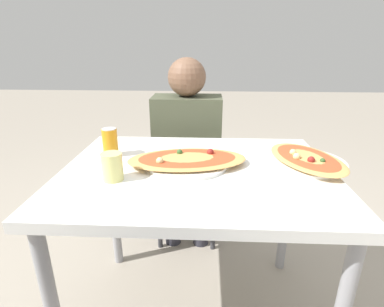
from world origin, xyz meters
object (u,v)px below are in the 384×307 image
chair_far_seated (188,162)px  person_seated (187,140)px  pizza_main (187,160)px  dining_table (197,188)px  pizza_second (307,159)px  soda_can (110,142)px  drink_glass (112,167)px

chair_far_seated → person_seated: size_ratio=0.76×
pizza_main → person_seated: bearing=93.8°
person_seated → pizza_main: 0.60m
dining_table → pizza_main: bearing=136.8°
pizza_second → chair_far_seated: bearing=128.8°
dining_table → chair_far_seated: (-0.08, 0.74, -0.19)m
pizza_second → dining_table: bearing=-170.8°
soda_can → drink_glass: bearing=-71.3°
soda_can → pizza_second: soda_can is taller
chair_far_seated → pizza_second: 0.91m
dining_table → person_seated: person_seated is taller
pizza_second → drink_glass: bearing=-166.0°
person_seated → drink_glass: bearing=73.2°
chair_far_seated → pizza_second: size_ratio=1.96×
drink_glass → pizza_main: bearing=30.5°
soda_can → drink_glass: soda_can is taller
dining_table → chair_far_seated: chair_far_seated is taller
person_seated → drink_glass: person_seated is taller
chair_far_seated → pizza_second: (0.54, -0.67, 0.30)m
pizza_main → soda_can: size_ratio=4.16×
person_seated → pizza_main: person_seated is taller
chair_far_seated → soda_can: soda_can is taller
person_seated → chair_far_seated: bearing=-90.0°
pizza_main → pizza_second: bearing=3.9°
dining_table → chair_far_seated: bearing=96.3°
person_seated → pizza_second: bearing=134.1°
dining_table → drink_glass: (-0.31, -0.12, 0.14)m
soda_can → pizza_second: size_ratio=0.27×
chair_far_seated → drink_glass: (-0.22, -0.86, 0.33)m
soda_can → drink_glass: size_ratio=1.21×
pizza_main → drink_glass: 0.31m
pizza_main → dining_table: bearing=-43.2°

